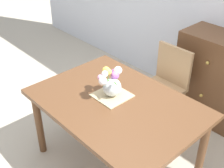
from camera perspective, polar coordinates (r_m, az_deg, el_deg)
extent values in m
plane|color=#B7AD99|center=(2.99, 0.72, -14.98)|extent=(12.00, 12.00, 0.00)
cube|color=brown|center=(2.50, 0.84, -3.75)|extent=(1.43, 1.01, 0.04)
cylinder|color=brown|center=(2.96, -13.90, -7.40)|extent=(0.07, 0.07, 0.70)
cylinder|color=brown|center=(3.33, -1.37, -1.26)|extent=(0.07, 0.07, 0.70)
cylinder|color=brown|center=(2.72, 16.97, -12.12)|extent=(0.07, 0.07, 0.70)
cube|color=tan|center=(3.19, 9.31, -1.08)|extent=(0.42, 0.42, 0.04)
cylinder|color=tan|center=(3.13, 9.38, -7.29)|extent=(0.04, 0.04, 0.44)
cylinder|color=tan|center=(3.31, 4.56, -4.43)|extent=(0.04, 0.04, 0.44)
cylinder|color=tan|center=(3.37, 13.26, -4.54)|extent=(0.04, 0.04, 0.44)
cylinder|color=tan|center=(3.54, 8.58, -2.03)|extent=(0.04, 0.04, 0.44)
cube|color=tan|center=(3.21, 11.83, 3.61)|extent=(0.42, 0.04, 0.42)
sphere|color=#B7933D|center=(3.14, 17.91, 3.89)|extent=(0.04, 0.04, 0.04)
sphere|color=#B7933D|center=(3.34, 16.78, -2.14)|extent=(0.04, 0.04, 0.04)
cube|color=tan|center=(2.56, 0.00, -2.19)|extent=(0.29, 0.29, 0.01)
sphere|color=silver|center=(2.51, 0.00, -0.61)|extent=(0.16, 0.16, 0.16)
sphere|color=#EFD14C|center=(2.45, -0.75, 2.36)|extent=(0.06, 0.06, 0.06)
cylinder|color=#478438|center=(2.47, -0.75, 1.51)|extent=(0.01, 0.01, 0.09)
sphere|color=#EA9EBC|center=(2.41, -2.25, 1.26)|extent=(0.05, 0.05, 0.05)
cylinder|color=#478438|center=(2.43, -2.23, 0.61)|extent=(0.01, 0.01, 0.06)
sphere|color=white|center=(2.39, -1.77, 0.55)|extent=(0.07, 0.07, 0.07)
cylinder|color=#478438|center=(2.40, -1.76, 0.04)|extent=(0.01, 0.01, 0.05)
sphere|color=white|center=(2.41, -1.40, 1.96)|extent=(0.06, 0.06, 0.06)
cylinder|color=#478438|center=(2.43, -1.39, 1.01)|extent=(0.01, 0.01, 0.09)
sphere|color=#EFD14C|center=(2.51, -1.16, 2.63)|extent=(0.07, 0.07, 0.07)
cylinder|color=#478438|center=(2.53, -1.15, 2.00)|extent=(0.01, 0.01, 0.06)
sphere|color=#B266C6|center=(2.53, 0.50, 2.11)|extent=(0.08, 0.08, 0.08)
cylinder|color=#478438|center=(2.54, 0.50, 1.74)|extent=(0.01, 0.01, 0.04)
sphere|color=white|center=(2.49, 1.16, 2.64)|extent=(0.07, 0.07, 0.07)
cylinder|color=#478438|center=(2.51, 1.15, 1.87)|extent=(0.01, 0.01, 0.08)
sphere|color=#B266C6|center=(2.48, 0.56, 1.70)|extent=(0.07, 0.07, 0.07)
cylinder|color=#478438|center=(2.49, 0.55, 1.27)|extent=(0.01, 0.01, 0.04)
ellipsoid|color=#478438|center=(2.51, 0.22, 1.50)|extent=(0.06, 0.07, 0.02)
ellipsoid|color=#478438|center=(2.46, -1.14, 0.65)|extent=(0.05, 0.07, 0.01)
ellipsoid|color=#478438|center=(2.38, 0.60, 0.20)|extent=(0.07, 0.05, 0.02)
ellipsoid|color=#478438|center=(2.54, -1.09, 2.11)|extent=(0.07, 0.04, 0.03)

